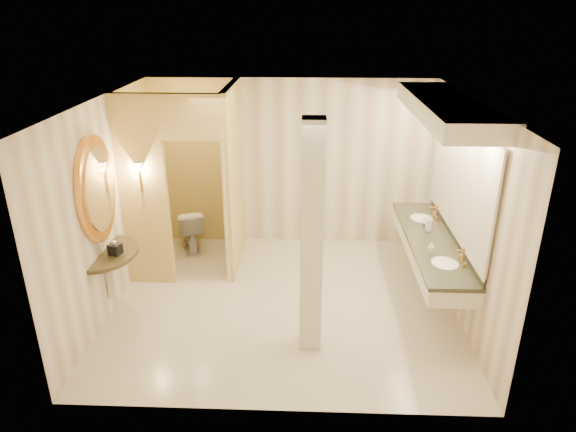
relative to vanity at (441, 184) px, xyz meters
name	(u,v)px	position (x,y,z in m)	size (l,w,h in m)	color
floor	(284,302)	(-1.98, -0.25, -1.63)	(4.50, 4.50, 0.00)	beige
ceiling	(283,101)	(-1.98, -0.25, 1.07)	(4.50, 4.50, 0.00)	white
wall_back	(289,163)	(-1.98, 1.75, -0.28)	(4.50, 0.02, 2.70)	silver
wall_front	(273,293)	(-1.98, -2.25, -0.28)	(4.50, 0.02, 2.70)	silver
wall_left	(107,207)	(-4.23, -0.25, -0.28)	(0.02, 4.00, 2.70)	silver
wall_right	(465,212)	(0.27, -0.25, -0.28)	(0.02, 4.00, 2.70)	silver
toilet_closet	(210,181)	(-3.09, 0.73, -0.24)	(1.50, 1.55, 2.70)	#EECE7C
wall_sconce	(139,168)	(-3.90, 0.18, 0.10)	(0.14, 0.14, 0.42)	#B8843B
vanity	(441,184)	(0.00, 0.00, 0.00)	(0.75, 2.76, 2.09)	white
console_shelf	(100,217)	(-4.19, -0.56, -0.29)	(1.00, 1.00, 1.95)	black
pillar	(312,241)	(-1.63, -1.15, -0.28)	(0.25, 0.25, 2.70)	white
tissue_box	(115,249)	(-4.04, -0.61, -0.69)	(0.14, 0.14, 0.14)	black
toilet	(190,229)	(-3.58, 1.32, -1.27)	(0.40, 0.70, 0.72)	white
soap_bottle_a	(431,248)	(-0.15, -0.43, -0.69)	(0.06, 0.06, 0.14)	beige
soap_bottle_b	(425,221)	(-0.04, 0.43, -0.70)	(0.09, 0.09, 0.11)	silver
soap_bottle_c	(429,223)	(-0.04, 0.23, -0.64)	(0.09, 0.09, 0.23)	#C6B28C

